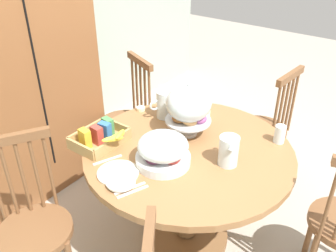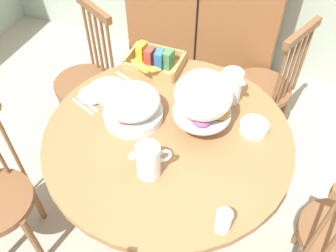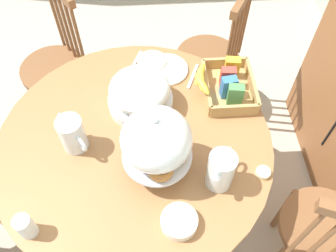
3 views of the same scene
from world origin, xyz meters
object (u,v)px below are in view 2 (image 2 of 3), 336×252
windsor_chair_by_cabinet (264,90)px  orange_juice_pitcher (231,88)px  china_plate_large (108,90)px  cereal_basket (154,61)px  windsor_chair_facing_door (87,82)px  fruit_platter_covered (133,105)px  china_plate_small (92,95)px  dining_table (168,159)px  milk_pitcher (148,162)px  butter_dish (234,76)px  cereal_bowl (254,127)px  pastry_stand_with_dome (203,97)px  drinking_glass (223,221)px

windsor_chair_by_cabinet → orange_juice_pitcher: bearing=-107.0°
china_plate_large → cereal_basket: bearing=60.7°
windsor_chair_facing_door → fruit_platter_covered: (0.58, -0.44, 0.37)m
china_plate_small → dining_table: bearing=-11.6°
windsor_chair_by_cabinet → milk_pitcher: size_ratio=5.69×
china_plate_large → butter_dish: bearing=30.5°
windsor_chair_facing_door → milk_pitcher: windsor_chair_facing_door is taller
fruit_platter_covered → milk_pitcher: size_ratio=1.75×
milk_pitcher → china_plate_small: size_ratio=1.14×
dining_table → fruit_platter_covered: fruit_platter_covered is taller
dining_table → china_plate_small: china_plate_small is taller
orange_juice_pitcher → china_plate_large: 0.66m
cereal_bowl → windsor_chair_facing_door: bearing=165.2°
windsor_chair_facing_door → china_plate_large: bearing=-40.4°
china_plate_large → butter_dish: (0.61, 0.36, 0.01)m
fruit_platter_covered → cereal_basket: size_ratio=0.95×
china_plate_large → cereal_bowl: cereal_bowl is taller
milk_pitcher → cereal_bowl: size_ratio=1.22×
windsor_chair_facing_door → fruit_platter_covered: 0.81m
windsor_chair_by_cabinet → china_plate_large: size_ratio=4.43×
windsor_chair_by_cabinet → china_plate_large: 1.07m
china_plate_large → milk_pitcher: bearing=-44.7°
cereal_bowl → cereal_basket: bearing=156.6°
cereal_bowl → butter_dish: bearing=117.5°
windsor_chair_facing_door → orange_juice_pitcher: size_ratio=5.25×
cereal_basket → pastry_stand_with_dome: bearing=-41.3°
dining_table → butter_dish: 0.61m
orange_juice_pitcher → cereal_bowl: (0.17, -0.17, -0.06)m
windsor_chair_by_cabinet → cereal_basket: (-0.63, -0.39, 0.33)m
dining_table → cereal_basket: (-0.26, 0.45, 0.26)m
drinking_glass → dining_table: bearing=134.1°
milk_pitcher → drinking_glass: bearing=-20.9°
windsor_chair_by_cabinet → orange_juice_pitcher: (-0.15, -0.49, 0.37)m
fruit_platter_covered → china_plate_large: fruit_platter_covered is taller
orange_juice_pitcher → drinking_glass: bearing=-77.6°
china_plate_small → drinking_glass: 0.98m
china_plate_small → butter_dish: 0.79m
china_plate_large → fruit_platter_covered: bearing=-31.5°
drinking_glass → windsor_chair_facing_door: bearing=143.1°
china_plate_small → drinking_glass: bearing=-29.9°
windsor_chair_facing_door → pastry_stand_with_dome: (0.91, -0.38, 0.48)m
drinking_glass → butter_dish: drinking_glass is taller
pastry_stand_with_dome → drinking_glass: (0.24, -0.49, -0.14)m
fruit_platter_covered → butter_dish: 0.64m
windsor_chair_facing_door → cereal_basket: windsor_chair_facing_door is taller
windsor_chair_by_cabinet → cereal_bowl: bearing=-88.6°
cereal_basket → china_plate_small: 0.41m
orange_juice_pitcher → cereal_basket: size_ratio=0.59×
china_plate_large → windsor_chair_by_cabinet: bearing=40.2°
cereal_bowl → china_plate_small: bearing=-175.3°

